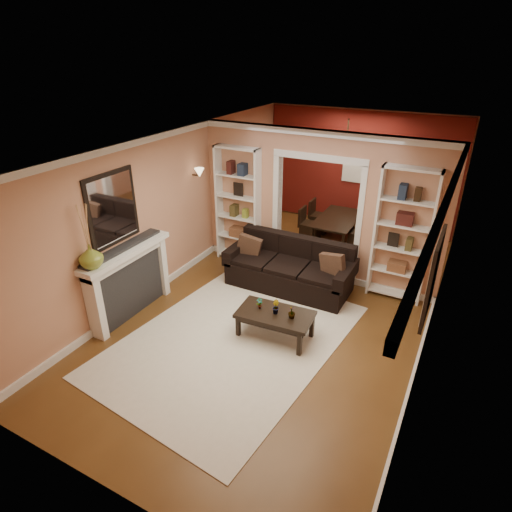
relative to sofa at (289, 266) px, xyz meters
The scene contains 30 objects.
floor 0.66m from the sofa, 66.76° to the right, with size 8.00×8.00×0.00m, color brown.
ceiling 2.31m from the sofa, 66.76° to the right, with size 8.00×8.00×0.00m, color white.
wall_back 3.67m from the sofa, 86.88° to the left, with size 8.00×8.00×0.00m, color tan.
wall_front 4.55m from the sofa, 87.51° to the right, with size 8.00×8.00×0.00m, color tan.
wall_left 2.29m from the sofa, 167.66° to the right, with size 8.00×8.00×0.00m, color tan.
wall_right 2.65m from the sofa, 10.44° to the right, with size 8.00×8.00×0.00m, color tan.
partition_wall 1.19m from the sofa, 75.55° to the left, with size 4.50×0.15×2.70m, color tan.
red_back_panel 3.63m from the sofa, 86.86° to the left, with size 4.44×0.04×2.64m, color maroon.
dining_window 3.66m from the sofa, 86.82° to the left, with size 0.78×0.03×0.98m, color #8CA5CC.
area_rug 1.86m from the sofa, 93.49° to the right, with size 2.76×3.86×0.01m, color silver.
sofa is the anchor object (origin of this frame).
pillow_left 0.83m from the sofa, behind, with size 0.42×0.12×0.42m, color #543624.
pillow_right 0.83m from the sofa, ahead, with size 0.43×0.12×0.43m, color #543624.
coffee_table 1.51m from the sofa, 74.10° to the right, with size 1.11×0.60×0.42m, color black.
plant_left 1.45m from the sofa, 84.08° to the right, with size 0.09×0.06×0.17m, color #336626.
plant_center 1.50m from the sofa, 74.10° to the right, with size 0.12×0.09×0.21m, color #336626.
plant_right 1.59m from the sofa, 65.02° to the right, with size 0.11×0.11×0.19m, color #336626.
bookshelf_left 1.64m from the sofa, 156.85° to the left, with size 0.90×0.30×2.30m, color white.
bookshelf_right 1.97m from the sofa, 18.40° to the left, with size 0.90×0.30×2.30m, color white.
fireplace 2.72m from the sofa, 134.21° to the right, with size 0.32×1.70×1.16m, color white.
vase 3.34m from the sofa, 126.12° to the right, with size 0.33×0.33×0.35m, color olive.
mirror 3.13m from the sofa, 136.25° to the right, with size 0.03×0.95×1.10m, color silver.
wall_sconce 2.40m from the sofa, behind, with size 0.18×0.18×0.22m, color #FFE0A5.
framed_art 3.02m from the sofa, 31.10° to the right, with size 0.04×0.85×1.05m, color black.
dining_table 2.41m from the sofa, 86.51° to the left, with size 0.85×1.52×0.54m, color black.
dining_chair_nw 2.14m from the sofa, 100.89° to the left, with size 0.38×0.38×0.78m, color black.
dining_chair_ne 2.21m from the sofa, 71.65° to the left, with size 0.40×0.40×0.82m, color black.
dining_chair_sw 2.73m from the sofa, 98.51° to the left, with size 0.38×0.38×0.77m, color black.
dining_chair_se 2.79m from the sofa, 75.54° to the left, with size 0.42×0.42×0.84m, color black.
chandelier 2.76m from the sofa, 85.09° to the left, with size 0.50×0.50×0.30m, color #312416.
Camera 1 is at (2.42, -5.77, 3.99)m, focal length 30.00 mm.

